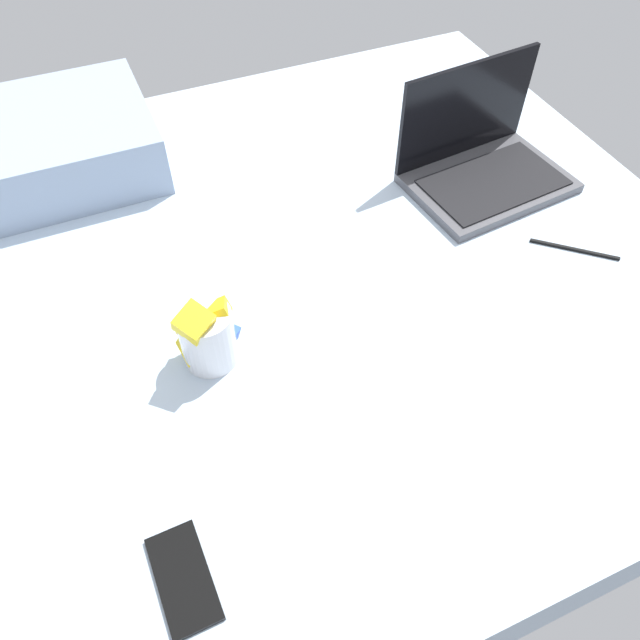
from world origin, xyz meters
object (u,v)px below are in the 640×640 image
Objects in this scene: cell_phone at (184,578)px; pillow at (28,150)px; snack_cup at (206,335)px; laptop at (482,162)px.

cell_phone is 0.27× the size of pillow.
pillow is at bearing 107.97° from snack_cup.
laptop is at bearing -146.74° from cell_phone.
laptop is at bearing 19.19° from snack_cup.
cell_phone is (-81.64, -57.04, -4.01)cm from laptop.
cell_phone is at bearing -112.52° from snack_cup.
pillow is (-6.49, 96.24, 6.10)cm from cell_phone.
laptop is 2.39× the size of snack_cup.
cell_phone is (-13.87, -33.45, -5.69)cm from snack_cup.
snack_cup reaches higher than cell_phone.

